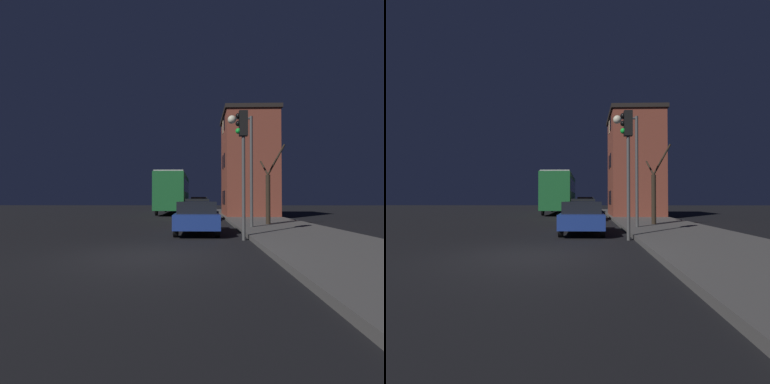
% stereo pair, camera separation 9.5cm
% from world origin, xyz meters
% --- Properties ---
extents(ground_plane, '(120.00, 120.00, 0.00)m').
position_xyz_m(ground_plane, '(0.00, 0.00, 0.00)').
color(ground_plane, black).
extents(sidewalk, '(4.21, 60.00, 0.17)m').
position_xyz_m(sidewalk, '(5.26, 0.00, 0.08)').
color(sidewalk, '#514F4C').
rests_on(sidewalk, ground).
extents(brick_building, '(4.15, 5.74, 8.20)m').
position_xyz_m(brick_building, '(5.31, 16.62, 4.28)').
color(brick_building, brown).
rests_on(brick_building, sidewalk).
extents(streetlamp, '(1.17, 0.39, 5.21)m').
position_xyz_m(streetlamp, '(3.45, 6.31, 3.73)').
color(streetlamp, '#4C4C4C').
rests_on(streetlamp, sidewalk).
extents(traffic_light, '(0.43, 0.24, 4.61)m').
position_xyz_m(traffic_light, '(2.91, 2.99, 3.29)').
color(traffic_light, '#4C4C4C').
rests_on(traffic_light, ground).
extents(bare_tree, '(1.01, 1.67, 4.10)m').
position_xyz_m(bare_tree, '(4.96, 7.93, 1.81)').
color(bare_tree, '#2D2319').
rests_on(bare_tree, sidewalk).
extents(bus, '(2.61, 10.99, 3.88)m').
position_xyz_m(bus, '(-1.21, 22.12, 2.30)').
color(bus, '#1E6B33').
rests_on(bus, ground).
extents(car_near_lane, '(1.77, 3.86, 1.35)m').
position_xyz_m(car_near_lane, '(1.26, 5.00, 0.71)').
color(car_near_lane, navy).
rests_on(car_near_lane, ground).
extents(car_mid_lane, '(1.80, 3.83, 1.47)m').
position_xyz_m(car_mid_lane, '(1.22, 13.13, 0.77)').
color(car_mid_lane, olive).
rests_on(car_mid_lane, ground).
extents(car_far_lane, '(1.75, 4.27, 1.65)m').
position_xyz_m(car_far_lane, '(1.33, 21.99, 0.86)').
color(car_far_lane, beige).
rests_on(car_far_lane, ground).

